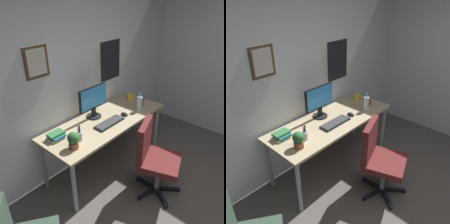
# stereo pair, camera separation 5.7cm
# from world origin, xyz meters

# --- Properties ---
(wall_back) EXTENTS (4.40, 0.10, 2.60)m
(wall_back) POSITION_xyz_m (0.00, 2.15, 1.30)
(wall_back) COLOR silver
(wall_back) RESTS_ON ground_plane
(desk) EXTENTS (1.78, 0.68, 0.74)m
(desk) POSITION_xyz_m (0.22, 1.73, 0.67)
(desk) COLOR tan
(desk) RESTS_ON ground_plane
(office_chair) EXTENTS (0.59, 0.60, 0.95)m
(office_chair) POSITION_xyz_m (0.23, 0.99, 0.53)
(office_chair) COLOR #591E1E
(office_chair) RESTS_ON ground_plane
(monitor) EXTENTS (0.46, 0.20, 0.43)m
(monitor) POSITION_xyz_m (0.17, 1.91, 0.98)
(monitor) COLOR black
(monitor) RESTS_ON desk
(keyboard) EXTENTS (0.43, 0.15, 0.03)m
(keyboard) POSITION_xyz_m (0.17, 1.63, 0.75)
(keyboard) COLOR black
(keyboard) RESTS_ON desk
(computer_mouse) EXTENTS (0.06, 0.11, 0.04)m
(computer_mouse) POSITION_xyz_m (0.47, 1.62, 0.76)
(computer_mouse) COLOR black
(computer_mouse) RESTS_ON desk
(water_bottle) EXTENTS (0.07, 0.07, 0.25)m
(water_bottle) POSITION_xyz_m (0.73, 1.56, 0.85)
(water_bottle) COLOR silver
(water_bottle) RESTS_ON desk
(coffee_mug_near) EXTENTS (0.12, 0.09, 0.10)m
(coffee_mug_near) POSITION_xyz_m (0.93, 1.87, 0.79)
(coffee_mug_near) COLOR yellow
(coffee_mug_near) RESTS_ON desk
(coffee_mug_far) EXTENTS (0.11, 0.07, 0.09)m
(coffee_mug_far) POSITION_xyz_m (0.89, 1.64, 0.79)
(coffee_mug_far) COLOR red
(coffee_mug_far) RESTS_ON desk
(potted_plant) EXTENTS (0.13, 0.13, 0.19)m
(potted_plant) POSITION_xyz_m (-0.46, 1.58, 0.85)
(potted_plant) COLOR brown
(potted_plant) RESTS_ON desk
(pen_cup) EXTENTS (0.07, 0.07, 0.20)m
(pen_cup) POSITION_xyz_m (-0.32, 1.65, 0.79)
(pen_cup) COLOR #9EA0A5
(pen_cup) RESTS_ON desk
(book_stack_left) EXTENTS (0.19, 0.16, 0.08)m
(book_stack_left) POSITION_xyz_m (-0.48, 1.87, 0.78)
(book_stack_left) COLOR silver
(book_stack_left) RESTS_ON desk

